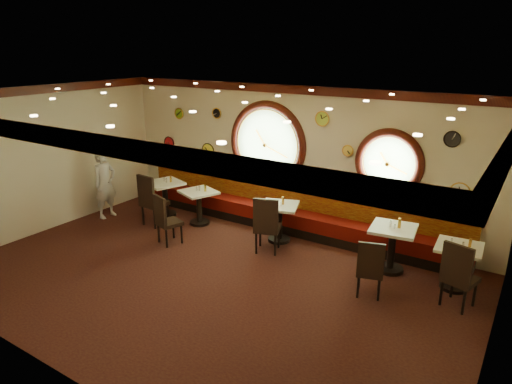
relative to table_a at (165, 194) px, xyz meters
name	(u,v)px	position (x,y,z in m)	size (l,w,h in m)	color
floor	(208,278)	(2.85, -1.92, -0.54)	(9.00, 6.00, 0.00)	black
ceiling	(202,98)	(2.85, -1.92, 2.66)	(9.00, 6.00, 0.02)	gold
wall_back	(290,158)	(2.85, 1.08, 1.06)	(9.00, 0.02, 3.20)	beige
wall_front	(44,261)	(2.85, -4.92, 1.06)	(9.00, 0.02, 3.20)	beige
wall_left	(46,159)	(-1.65, -1.92, 1.06)	(0.02, 6.00, 3.20)	beige
wall_right	(501,258)	(7.35, -1.92, 1.06)	(0.02, 6.00, 3.20)	beige
molding_back	(291,89)	(2.85, 1.03, 2.57)	(9.00, 0.10, 0.18)	#3A100A
molding_front	(28,132)	(2.85, -4.87, 2.57)	(9.00, 0.10, 0.18)	#3A100A
molding_left	(37,90)	(-1.60, -1.92, 2.57)	(0.10, 6.00, 0.18)	#3A100A
banquette_base	(283,225)	(2.85, 0.80, -0.44)	(8.00, 0.55, 0.20)	black
banquette_seat	(283,215)	(2.85, 0.80, -0.19)	(8.00, 0.55, 0.30)	#540A07
banquette_back	(288,195)	(2.85, 1.02, 0.21)	(8.00, 0.10, 0.55)	#651008
porthole_left_glass	(267,144)	(2.25, 1.07, 1.31)	(1.66, 1.66, 0.02)	#8AC274
porthole_left_frame	(267,144)	(2.25, 1.06, 1.31)	(1.98, 1.98, 0.18)	#3A100A
porthole_left_ring	(266,145)	(2.25, 1.03, 1.31)	(1.61, 1.61, 0.03)	gold
porthole_right_glass	(389,163)	(5.05, 1.07, 1.26)	(1.10, 1.10, 0.02)	#8AC274
porthole_right_frame	(389,163)	(5.05, 1.06, 1.26)	(1.38, 1.38, 0.18)	#3A100A
porthole_right_ring	(388,163)	(5.05, 1.03, 1.26)	(1.09, 1.09, 0.03)	gold
wall_clock_0	(221,165)	(0.95, 1.04, 0.66)	(0.20, 0.20, 0.03)	silver
wall_clock_1	(322,119)	(3.60, 1.04, 2.01)	(0.30, 0.30, 0.03)	#C3DF45
wall_clock_2	(217,113)	(0.85, 1.04, 1.91)	(0.24, 0.24, 0.03)	black
wall_clock_3	(179,113)	(-0.35, 1.04, 1.81)	(0.26, 0.26, 0.03)	#81CC28
wall_clock_4	(169,143)	(-0.75, 1.04, 1.01)	(0.32, 0.32, 0.03)	red
wall_clock_5	(324,182)	(3.70, 1.04, 0.66)	(0.24, 0.24, 0.03)	red
wall_clock_6	(348,151)	(4.20, 1.04, 1.41)	(0.22, 0.22, 0.03)	#F9D553
wall_clock_7	(208,151)	(0.55, 1.04, 0.96)	(0.36, 0.36, 0.03)	yellow
wall_clock_8	(452,139)	(6.15, 1.04, 1.86)	(0.28, 0.28, 0.03)	black
wall_clock_9	(460,192)	(6.40, 1.04, 0.91)	(0.34, 0.34, 0.03)	white
table_a	(165,194)	(0.00, 0.00, 0.00)	(0.99, 0.99, 0.86)	black
table_b	(199,203)	(1.04, 0.02, -0.03)	(0.95, 0.95, 0.81)	black
table_c	(279,218)	(3.10, 0.19, -0.02)	(0.95, 0.95, 0.82)	black
table_d	(392,243)	(5.51, 0.13, 0.00)	(0.88, 0.88, 0.87)	black
table_e	(457,262)	(6.64, 0.08, -0.04)	(0.77, 0.77, 0.80)	black
chair_a	(150,197)	(0.19, -0.66, 0.16)	(0.54, 0.54, 0.75)	black
chair_b	(165,217)	(1.18, -1.24, 0.07)	(0.57, 0.57, 0.67)	black
chair_c	(267,222)	(3.18, -0.46, 0.13)	(0.63, 0.63, 0.73)	black
chair_d	(370,265)	(5.49, -0.99, 0.04)	(0.53, 0.53, 0.63)	black
chair_e	(458,272)	(6.76, -0.57, 0.10)	(0.58, 0.58, 0.70)	black
condiment_a_salt	(164,179)	(-0.05, 0.05, 0.37)	(0.04, 0.04, 0.10)	silver
condiment_b_salt	(197,189)	(0.99, 0.02, 0.31)	(0.03, 0.03, 0.10)	silver
condiment_c_salt	(277,201)	(3.01, 0.23, 0.32)	(0.03, 0.03, 0.09)	#BBBABF
condiment_d_salt	(391,224)	(5.45, 0.14, 0.38)	(0.04, 0.04, 0.11)	silver
condiment_a_pepper	(166,181)	(0.08, -0.01, 0.37)	(0.04, 0.04, 0.10)	silver
condiment_b_pepper	(199,188)	(1.05, 0.05, 0.32)	(0.04, 0.04, 0.11)	silver
condiment_c_pepper	(281,204)	(3.17, 0.13, 0.32)	(0.03, 0.03, 0.09)	silver
condiment_d_pepper	(395,227)	(5.54, 0.07, 0.37)	(0.03, 0.03, 0.09)	silver
condiment_a_bottle	(171,179)	(0.13, 0.08, 0.39)	(0.05, 0.05, 0.14)	gold
condiment_b_bottle	(205,188)	(1.19, 0.09, 0.35)	(0.05, 0.05, 0.16)	gold
condiment_c_bottle	(283,201)	(3.15, 0.24, 0.36)	(0.05, 0.05, 0.17)	#C3822E
condiment_d_bottle	(400,223)	(5.60, 0.16, 0.42)	(0.06, 0.06, 0.18)	gold
condiment_e_salt	(452,241)	(6.50, 0.10, 0.31)	(0.03, 0.03, 0.09)	silver
condiment_e_pepper	(463,245)	(6.69, 0.04, 0.31)	(0.04, 0.04, 0.10)	silver
condiment_e_bottle	(470,243)	(6.79, 0.13, 0.33)	(0.05, 0.05, 0.15)	gold
waiter	(105,184)	(-1.15, -0.82, 0.29)	(0.60, 0.40, 1.66)	silver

